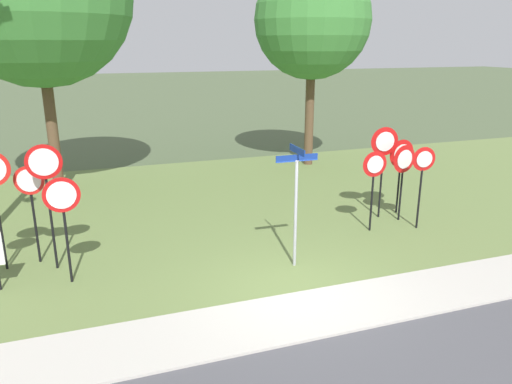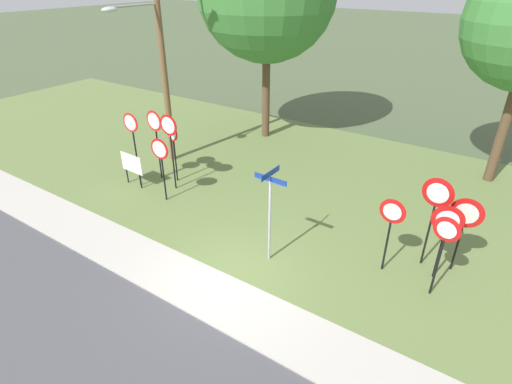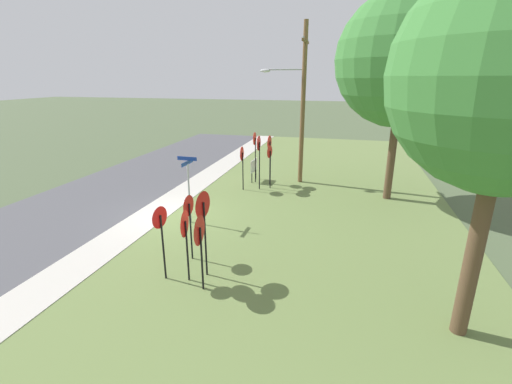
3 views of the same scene
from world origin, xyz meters
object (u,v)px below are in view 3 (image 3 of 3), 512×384
yield_sign_far_left (185,229)px  stop_sign_far_center (255,146)px  stop_sign_far_left (259,151)px  stop_sign_near_right (270,149)px  street_name_post (189,184)px  stop_sign_near_left (242,159)px  yield_sign_far_right (203,213)px  stop_sign_far_right (270,158)px  utility_pole (300,99)px  yield_sign_center (189,213)px  oak_tree_right (512,77)px  notice_board (254,167)px  yield_sign_near_left (199,236)px  yield_sign_near_right (160,226)px  oak_tree_left (403,60)px

yield_sign_far_left → stop_sign_far_center: bearing=175.4°
stop_sign_far_left → stop_sign_near_right: bearing=162.5°
stop_sign_far_center → street_name_post: bearing=-10.6°
stop_sign_near_left → yield_sign_far_left: size_ratio=1.06×
yield_sign_far_right → stop_sign_far_right: bearing=-171.8°
yield_sign_far_left → utility_pole: utility_pole is taller
yield_sign_center → street_name_post: (-2.80, -1.30, 0.03)m
utility_pole → oak_tree_right: (11.53, 5.48, 1.12)m
stop_sign_far_center → yield_sign_center: stop_sign_far_center is taller
stop_sign_far_center → yield_sign_far_right: stop_sign_far_center is taller
stop_sign_near_right → notice_board: size_ratio=2.17×
yield_sign_far_right → utility_pole: utility_pole is taller
stop_sign_far_center → yield_sign_near_left: size_ratio=1.27×
yield_sign_near_right → oak_tree_right: bearing=97.3°
stop_sign_far_left → yield_sign_far_right: (8.72, 0.54, -0.09)m
yield_sign_center → notice_board: bearing=-174.6°
street_name_post → oak_tree_left: size_ratio=0.29×
yield_sign_far_right → street_name_post: street_name_post is taller
yield_sign_center → utility_pole: size_ratio=0.26×
stop_sign_far_right → oak_tree_left: bearing=98.6°
utility_pole → yield_sign_far_left: bearing=-8.3°
stop_sign_near_right → yield_sign_near_left: size_ratio=1.22×
yield_sign_far_left → notice_board: bearing=175.9°
yield_sign_center → oak_tree_right: size_ratio=0.27×
stop_sign_far_center → stop_sign_near_left: bearing=-10.6°
stop_sign_far_right → oak_tree_right: 12.69m
stop_sign_far_left → oak_tree_left: 7.78m
yield_sign_near_left → notice_board: yield_sign_near_left is taller
yield_sign_far_right → oak_tree_right: (0.85, 6.70, 3.70)m
yield_sign_far_right → yield_sign_center: yield_sign_far_right is taller
stop_sign_near_right → street_name_post: bearing=-14.1°
stop_sign_near_left → yield_sign_far_right: size_ratio=0.87×
stop_sign_near_right → yield_sign_far_left: 10.20m
stop_sign_near_right → oak_tree_left: oak_tree_left is taller
stop_sign_near_left → oak_tree_left: 8.69m
yield_sign_near_left → yield_sign_far_right: bearing=-168.6°
stop_sign_near_right → yield_sign_near_left: (10.52, 0.40, -0.35)m
stop_sign_far_right → yield_sign_near_right: stop_sign_far_right is taller
yield_sign_far_left → yield_sign_center: bearing=-168.5°
stop_sign_near_left → yield_sign_center: 7.61m
yield_sign_near_left → oak_tree_left: oak_tree_left is taller
yield_sign_near_left → utility_pole: (-11.41, 1.03, 2.93)m
stop_sign_far_left → oak_tree_left: oak_tree_left is taller
stop_sign_near_right → yield_sign_near_left: 10.54m
stop_sign_near_right → yield_sign_center: size_ratio=1.24×
stop_sign_near_right → stop_sign_far_center: size_ratio=0.96×
stop_sign_near_right → stop_sign_far_left: bearing=-13.9°
stop_sign_near_left → stop_sign_near_right: stop_sign_near_right is taller
stop_sign_near_right → yield_sign_near_left: stop_sign_near_right is taller
stop_sign_far_center → stop_sign_far_right: 1.43m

